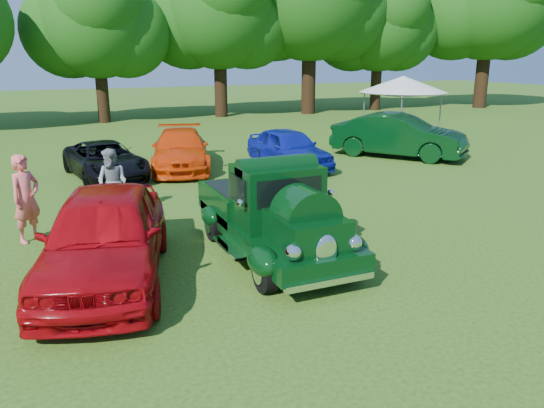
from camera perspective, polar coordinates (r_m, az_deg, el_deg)
name	(u,v)px	position (r m, az deg, el deg)	size (l,w,h in m)	color
ground	(236,278)	(9.81, -3.92, -7.93)	(120.00, 120.00, 0.00)	#284811
hero_pickup	(272,215)	(10.66, 0.04, -1.24)	(2.25, 4.83, 1.89)	black
red_convertible	(105,236)	(9.84, -17.50, -3.30)	(2.00, 4.97, 1.69)	#98060C
back_car_black	(105,160)	(18.29, -17.50, 4.51)	(1.98, 4.29, 1.19)	black
back_car_orange	(180,150)	(19.13, -9.82, 5.77)	(1.93, 4.76, 1.38)	red
back_car_blue	(289,149)	(19.01, 1.80, 5.98)	(1.68, 4.17, 1.42)	#0D1790
back_car_green	(398,136)	(21.70, 13.45, 7.16)	(1.80, 5.17, 1.70)	black
spectator_pink	(26,199)	(12.53, -24.94, 0.53)	(0.70, 0.46, 1.92)	#DC5B5A
spectator_grey	(112,183)	(13.80, -16.78, 2.19)	(0.83, 0.65, 1.71)	gray
canopy_tent	(403,85)	(25.74, 13.93, 12.36)	(4.50, 4.50, 3.00)	silver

